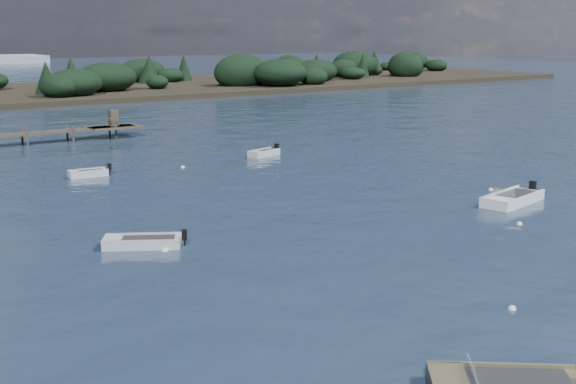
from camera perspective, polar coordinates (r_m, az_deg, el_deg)
ground at (r=83.94m, az=-19.12°, el=4.86°), size 400.00×400.00×0.00m
tender_far_white at (r=54.26m, az=-15.50°, el=1.34°), size 3.11×1.35×1.05m
tender_far_grey_b at (r=60.94m, az=-1.91°, el=3.01°), size 3.30×1.85×1.11m
dinghy_mid_white_b at (r=46.27m, az=17.30°, el=-0.65°), size 5.40×2.79×1.31m
dinghy_mid_grey at (r=36.12m, az=-11.44°, el=-4.04°), size 3.93×3.11×1.02m
buoy_a at (r=29.03m, az=17.27°, el=-8.84°), size 0.32×0.32×0.32m
buoy_b at (r=41.40m, az=17.80°, el=-2.46°), size 0.32×0.32×0.32m
buoy_c at (r=35.23m, az=-9.71°, el=-4.63°), size 0.32×0.32×0.32m
buoy_d at (r=49.70m, az=15.73°, el=0.14°), size 0.32×0.32×0.32m
buoy_e at (r=56.35m, az=-8.31°, el=1.92°), size 0.32×0.32×0.32m
far_headland at (r=129.50m, az=-13.41°, el=8.59°), size 190.00×40.00×5.80m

